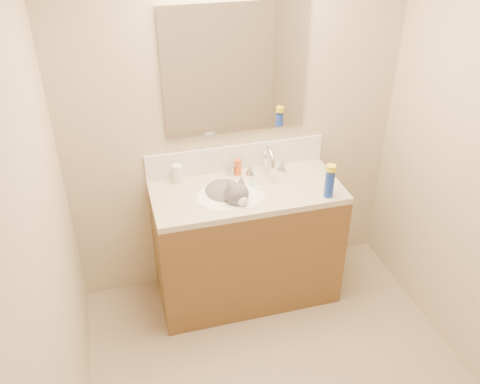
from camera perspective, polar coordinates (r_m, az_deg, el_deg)
room_shell at (r=2.08m, az=8.37°, el=1.36°), size 2.24×2.54×2.52m
vanity_cabinet at (r=3.45m, az=0.75°, el=-6.07°), size 1.20×0.55×0.82m
counter_slab at (r=3.20m, az=0.80°, el=0.00°), size 1.20×0.55×0.04m
basin at (r=3.18m, az=-1.14°, el=-1.34°), size 0.45×0.36×0.14m
faucet at (r=3.31m, az=3.16°, el=3.21°), size 0.28×0.20×0.21m
cat at (r=3.17m, az=-1.47°, el=-0.57°), size 0.39×0.42×0.32m
backsplash at (r=3.36m, az=-0.43°, el=3.89°), size 1.20×0.02×0.18m
mirror at (r=3.13m, az=-0.47°, el=13.45°), size 0.90×0.02×0.80m
pill_bottle at (r=3.26m, az=-6.99°, el=2.05°), size 0.08×0.08×0.12m
pill_label at (r=3.27m, az=-6.97°, el=1.79°), size 0.07×0.07×0.04m
silver_jar at (r=3.33m, az=-1.03°, el=2.46°), size 0.07×0.07×0.06m
amber_bottle at (r=3.32m, az=-0.22°, el=2.82°), size 0.05×0.05×0.11m
toothbrush at (r=3.22m, az=1.42°, el=0.77°), size 0.08×0.14×0.01m
toothbrush_head at (r=3.22m, az=1.42°, el=0.80°), size 0.03×0.03×0.02m
spray_can at (r=3.13m, az=9.99°, el=0.78°), size 0.07×0.07×0.16m
spray_cap at (r=3.07m, az=10.19°, el=2.67°), size 0.08×0.08×0.04m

